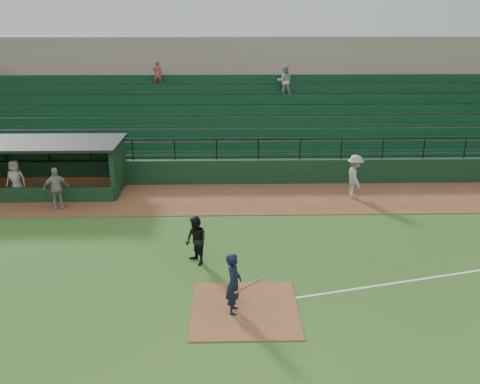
{
  "coord_description": "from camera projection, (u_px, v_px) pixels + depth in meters",
  "views": [
    {
      "loc": [
        -0.43,
        -13.5,
        7.99
      ],
      "look_at": [
        0.0,
        5.0,
        1.4
      ],
      "focal_mm": 38.3,
      "sensor_mm": 36.0,
      "label": 1
    }
  ],
  "objects": [
    {
      "name": "ground",
      "position": [
        244.0,
        291.0,
        15.4
      ],
      "size": [
        90.0,
        90.0,
        0.0
      ],
      "primitive_type": "plane",
      "color": "#2F581C",
      "rests_on": "ground"
    },
    {
      "name": "warning_track",
      "position": [
        238.0,
        199.0,
        22.93
      ],
      "size": [
        40.0,
        4.0,
        0.03
      ],
      "primitive_type": "cube",
      "color": "brown",
      "rests_on": "ground"
    },
    {
      "name": "home_plate_dirt",
      "position": [
        245.0,
        309.0,
        14.46
      ],
      "size": [
        3.0,
        3.0,
        0.03
      ],
      "primitive_type": "cube",
      "color": "brown",
      "rests_on": "ground"
    },
    {
      "name": "stadium_structure",
      "position": [
        235.0,
        112.0,
        30.13
      ],
      "size": [
        38.0,
        13.08,
        6.4
      ],
      "color": "black",
      "rests_on": "ground"
    },
    {
      "name": "dugout",
      "position": [
        28.0,
        162.0,
        23.75
      ],
      "size": [
        8.9,
        3.2,
        2.42
      ],
      "color": "black",
      "rests_on": "ground"
    },
    {
      "name": "batter_at_plate",
      "position": [
        234.0,
        284.0,
        14.04
      ],
      "size": [
        1.04,
        0.71,
        1.81
      ],
      "color": "black",
      "rests_on": "ground"
    },
    {
      "name": "umpire",
      "position": [
        196.0,
        241.0,
        16.84
      ],
      "size": [
        0.97,
        1.02,
        1.65
      ],
      "primitive_type": "imported",
      "rotation": [
        0.0,
        0.0,
        -0.98
      ],
      "color": "black",
      "rests_on": "ground"
    },
    {
      "name": "runner",
      "position": [
        355.0,
        176.0,
        22.76
      ],
      "size": [
        0.78,
        1.29,
        1.96
      ],
      "primitive_type": "imported",
      "rotation": [
        0.0,
        0.0,
        1.61
      ],
      "color": "#9B9591",
      "rests_on": "warning_track"
    },
    {
      "name": "dugout_player_a",
      "position": [
        56.0,
        188.0,
        21.48
      ],
      "size": [
        1.15,
        0.84,
        1.81
      ],
      "primitive_type": "imported",
      "rotation": [
        0.0,
        0.0,
        0.43
      ],
      "color": "#9A9690",
      "rests_on": "warning_track"
    },
    {
      "name": "dugout_player_b",
      "position": [
        16.0,
        179.0,
        22.68
      ],
      "size": [
        0.89,
        0.6,
        1.76
      ],
      "primitive_type": "imported",
      "rotation": [
        0.0,
        0.0,
        -0.05
      ],
      "color": "#A6A19B",
      "rests_on": "warning_track"
    }
  ]
}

